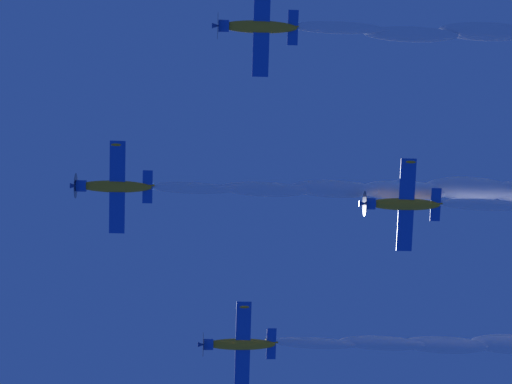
{
  "coord_description": "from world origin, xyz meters",
  "views": [
    {
      "loc": [
        -22.56,
        -14.2,
        2.12
      ],
      "look_at": [
        -1.13,
        -6.75,
        82.3
      ],
      "focal_mm": 65.89,
      "sensor_mm": 36.0,
      "label": 1
    }
  ],
  "objects_px": {
    "airplane_left_wingman": "(256,27)",
    "airplane_right_wingman": "(238,344)",
    "airplane_lead": "(112,186)",
    "airplane_slot_tail": "(401,204)"
  },
  "relations": [
    {
      "from": "airplane_lead",
      "to": "airplane_left_wingman",
      "type": "height_order",
      "value": "airplane_lead"
    },
    {
      "from": "airplane_left_wingman",
      "to": "airplane_right_wingman",
      "type": "distance_m",
      "value": 29.12
    },
    {
      "from": "airplane_left_wingman",
      "to": "airplane_slot_tail",
      "type": "distance_m",
      "value": 20.06
    },
    {
      "from": "airplane_right_wingman",
      "to": "airplane_slot_tail",
      "type": "relative_size",
      "value": 1.0
    },
    {
      "from": "airplane_left_wingman",
      "to": "airplane_lead",
      "type": "bearing_deg",
      "value": 61.34
    },
    {
      "from": "airplane_lead",
      "to": "airplane_left_wingman",
      "type": "relative_size",
      "value": 1.0
    },
    {
      "from": "airplane_lead",
      "to": "airplane_right_wingman",
      "type": "xyz_separation_m",
      "value": [
        17.78,
        -5.57,
        -0.67
      ]
    },
    {
      "from": "airplane_lead",
      "to": "airplane_left_wingman",
      "type": "xyz_separation_m",
      "value": [
        -9.13,
        -16.7,
        -0.5
      ]
    },
    {
      "from": "airplane_slot_tail",
      "to": "airplane_lead",
      "type": "bearing_deg",
      "value": 112.2
    },
    {
      "from": "airplane_lead",
      "to": "airplane_slot_tail",
      "type": "relative_size",
      "value": 1.0
    }
  ]
}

